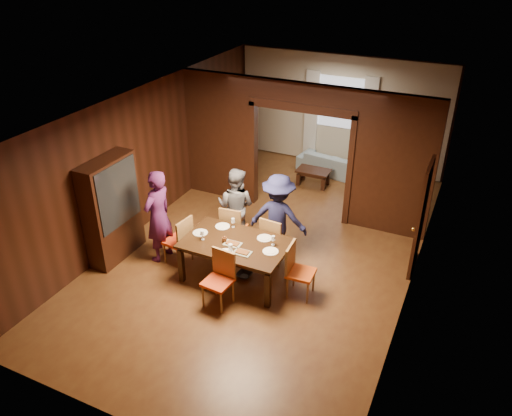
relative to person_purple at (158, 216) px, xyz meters
The scene contains 32 objects.
floor 2.29m from the person_purple, 35.23° to the left, with size 9.00×9.00×0.00m, color #572E18.
ceiling 2.90m from the person_purple, 35.23° to the left, with size 5.50×9.00×0.02m, color silver.
room_walls 3.59m from the person_purple, 61.01° to the left, with size 5.52×9.01×2.90m.
person_purple is the anchor object (origin of this frame).
person_grey 1.52m from the person_purple, 46.90° to the left, with size 0.78×0.61×1.60m, color slate.
person_navy 2.22m from the person_purple, 26.96° to the left, with size 1.10×0.63×1.70m, color #1A1C43.
sofa 5.43m from the person_purple, 69.96° to the left, with size 1.86×0.73×0.54m, color #8CA7B7.
serving_bowl 1.71m from the person_purple, ahead, with size 0.28×0.28×0.07m, color black.
dining_table 1.67m from the person_purple, ahead, with size 1.83×1.14×0.76m, color black.
coffee_table 4.55m from the person_purple, 69.45° to the left, with size 0.80×0.50×0.40m, color black.
chair_left 0.56m from the person_purple, ahead, with size 0.44×0.44×0.97m, color #EC3C16, non-canonical shape.
chair_right 2.83m from the person_purple, ahead, with size 0.44×0.44×0.97m, color #E15215, non-canonical shape.
chair_far_l 1.48m from the person_purple, 38.03° to the left, with size 0.44×0.44×0.97m, color #C85312, non-canonical shape.
chair_far_r 2.20m from the person_purple, 22.36° to the left, with size 0.44×0.44×0.97m, color #C85C12, non-canonical shape.
chair_near 1.86m from the person_purple, 24.62° to the right, with size 0.44×0.44×0.97m, color red, non-canonical shape.
hutch 0.87m from the person_purple, 160.53° to the right, with size 0.40×1.20×2.00m, color black.
door_right 4.74m from the person_purple, 21.19° to the left, with size 0.06×0.90×2.10m, color black.
window_far 5.96m from the person_purple, 73.11° to the left, with size 1.20×0.03×1.30m, color silver.
curtain_left 5.71m from the person_purple, 80.23° to the left, with size 0.35×0.06×2.40m, color white.
curtain_right 6.14m from the person_purple, 66.27° to the left, with size 0.35×0.06×2.40m, color white.
plate_left 0.89m from the person_purple, ahead, with size 0.27×0.27×0.01m, color silver.
plate_far_l 1.21m from the person_purple, 18.90° to the left, with size 0.27×0.27×0.01m, color white.
plate_far_r 2.03m from the person_purple, ahead, with size 0.27×0.27×0.01m, color silver.
plate_right 2.26m from the person_purple, ahead, with size 0.27×0.27×0.01m, color white.
plate_near 1.63m from the person_purple, 12.54° to the right, with size 0.27×0.27×0.01m, color white.
platter_a 1.58m from the person_purple, ahead, with size 0.30×0.20×0.04m, color gray.
platter_b 1.86m from the person_purple, ahead, with size 0.30×0.20×0.04m, color gray.
wineglass_left 1.03m from the person_purple, ahead, with size 0.08×0.08×0.18m, color white, non-canonical shape.
wineglass_far 1.39m from the person_purple, 19.33° to the left, with size 0.08×0.08×0.18m, color white, non-canonical shape.
wineglass_right 2.22m from the person_purple, ahead, with size 0.08×0.08×0.18m, color white, non-canonical shape.
tumbler 1.66m from the person_purple, ahead, with size 0.07×0.07×0.14m, color silver.
condiment_jar 1.41m from the person_purple, ahead, with size 0.08×0.08×0.11m, color #522913, non-canonical shape.
Camera 1 is at (3.28, -7.65, 5.49)m, focal length 35.00 mm.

